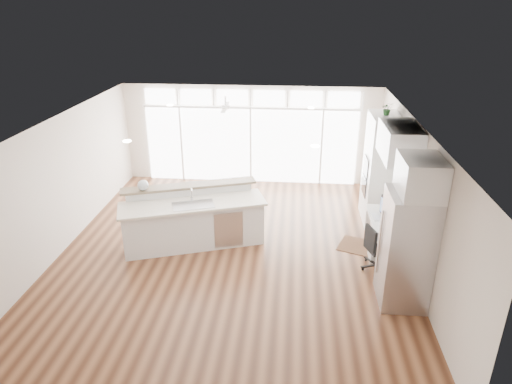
{
  "coord_description": "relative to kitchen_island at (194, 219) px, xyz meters",
  "views": [
    {
      "loc": [
        1.2,
        -8.12,
        4.85
      ],
      "look_at": [
        0.44,
        0.6,
        1.1
      ],
      "focal_mm": 32.0,
      "sensor_mm": 36.0,
      "label": 1
    }
  ],
  "objects": [
    {
      "name": "rug",
      "position": [
        3.55,
        0.17,
        -0.58
      ],
      "size": [
        1.16,
        1.01,
        0.01
      ],
      "primitive_type": "cube",
      "rotation": [
        0.0,
        0.0,
        -0.37
      ],
      "color": "#311B0F",
      "rests_on": "floor"
    },
    {
      "name": "wall_back",
      "position": [
        0.84,
        3.77,
        0.76
      ],
      "size": [
        7.0,
        0.04,
        2.7
      ],
      "primitive_type": "cube",
      "color": "beige",
      "rests_on": "floor"
    },
    {
      "name": "upper_cabinets",
      "position": [
        4.01,
        0.07,
        1.76
      ],
      "size": [
        0.64,
        1.3,
        0.64
      ],
      "primitive_type": "cube",
      "color": "white",
      "rests_on": "wall_right"
    },
    {
      "name": "refrigerator",
      "position": [
        3.95,
        -1.58,
        0.41
      ],
      "size": [
        0.76,
        0.9,
        2.0
      ],
      "primitive_type": "cube",
      "color": "#B3B3B8",
      "rests_on": "floor"
    },
    {
      "name": "kitchen_island",
      "position": [
        0.0,
        0.0,
        0.0
      ],
      "size": [
        3.18,
        2.04,
        1.18
      ],
      "primitive_type": "cube",
      "rotation": [
        0.0,
        0.0,
        0.33
      ],
      "color": "white",
      "rests_on": "floor"
    },
    {
      "name": "monitor",
      "position": [
        3.89,
        0.07,
        0.38
      ],
      "size": [
        0.15,
        0.52,
        0.43
      ],
      "primitive_type": "cube",
      "rotation": [
        0.0,
        0.0,
        0.12
      ],
      "color": "black",
      "rests_on": "desk_nook"
    },
    {
      "name": "floor",
      "position": [
        0.84,
        -0.23,
        -0.6
      ],
      "size": [
        7.0,
        8.0,
        0.02
      ],
      "primitive_type": "cube",
      "color": "#452515",
      "rests_on": "ground"
    },
    {
      "name": "desk_window",
      "position": [
        4.3,
        0.07,
        0.96
      ],
      "size": [
        0.04,
        0.85,
        0.85
      ],
      "primitive_type": "cube",
      "color": "white",
      "rests_on": "wall_right"
    },
    {
      "name": "desk_nook",
      "position": [
        3.97,
        0.07,
        -0.21
      ],
      "size": [
        0.72,
        1.3,
        0.76
      ],
      "primitive_type": "cube",
      "color": "white",
      "rests_on": "floor"
    },
    {
      "name": "office_chair",
      "position": [
        3.72,
        -0.62,
        -0.14
      ],
      "size": [
        0.58,
        0.56,
        0.9
      ],
      "primitive_type": "cube",
      "rotation": [
        0.0,
        0.0,
        0.32
      ],
      "color": "black",
      "rests_on": "floor"
    },
    {
      "name": "glass_wall",
      "position": [
        0.84,
        3.71,
        0.46
      ],
      "size": [
        5.8,
        0.06,
        2.08
      ],
      "primitive_type": "cube",
      "color": "white",
      "rests_on": "wall_back"
    },
    {
      "name": "wall_right",
      "position": [
        4.34,
        -0.23,
        0.76
      ],
      "size": [
        0.04,
        8.0,
        2.7
      ],
      "primitive_type": "cube",
      "color": "beige",
      "rests_on": "floor"
    },
    {
      "name": "recessed_lights",
      "position": [
        0.84,
        -0.03,
        2.09
      ],
      "size": [
        3.4,
        3.0,
        0.02
      ],
      "primitive_type": "cube",
      "color": "white",
      "rests_on": "ceiling"
    },
    {
      "name": "keyboard",
      "position": [
        3.72,
        0.07,
        0.18
      ],
      "size": [
        0.15,
        0.36,
        0.02
      ],
      "primitive_type": "cube",
      "rotation": [
        0.0,
        0.0,
        0.07
      ],
      "color": "silver",
      "rests_on": "desk_nook"
    },
    {
      "name": "oven_cabinet",
      "position": [
        4.01,
        1.57,
        0.66
      ],
      "size": [
        0.64,
        1.2,
        2.5
      ],
      "primitive_type": "cube",
      "color": "white",
      "rests_on": "floor"
    },
    {
      "name": "ceiling_fan",
      "position": [
        0.34,
        2.57,
        1.89
      ],
      "size": [
        1.16,
        1.16,
        0.32
      ],
      "primitive_type": "cube",
      "color": "white",
      "rests_on": "ceiling"
    },
    {
      "name": "fridge_cabinet",
      "position": [
        4.01,
        -1.58,
        1.71
      ],
      "size": [
        0.64,
        0.9,
        0.6
      ],
      "primitive_type": "cube",
      "color": "white",
      "rests_on": "wall_right"
    },
    {
      "name": "fishbowl",
      "position": [
        -1.03,
        0.07,
        0.7
      ],
      "size": [
        0.26,
        0.26,
        0.22
      ],
      "primitive_type": "sphere",
      "rotation": [
        0.0,
        0.0,
        0.19
      ],
      "color": "silver",
      "rests_on": "kitchen_island"
    },
    {
      "name": "framed_photos",
      "position": [
        4.3,
        0.69,
        0.81
      ],
      "size": [
        0.06,
        0.22,
        0.8
      ],
      "primitive_type": "cube",
      "color": "black",
      "rests_on": "wall_right"
    },
    {
      "name": "wall_front",
      "position": [
        0.84,
        -4.23,
        0.76
      ],
      "size": [
        7.0,
        0.04,
        2.7
      ],
      "primitive_type": "cube",
      "color": "beige",
      "rests_on": "floor"
    },
    {
      "name": "ceiling",
      "position": [
        0.84,
        -0.23,
        2.11
      ],
      "size": [
        7.0,
        8.0,
        0.02
      ],
      "primitive_type": "cube",
      "color": "silver",
      "rests_on": "wall_back"
    },
    {
      "name": "transom_row",
      "position": [
        0.84,
        3.71,
        1.79
      ],
      "size": [
        5.9,
        0.06,
        0.4
      ],
      "primitive_type": "cube",
      "color": "white",
      "rests_on": "wall_back"
    },
    {
      "name": "wall_left",
      "position": [
        -2.66,
        -0.23,
        0.76
      ],
      "size": [
        0.04,
        8.0,
        2.7
      ],
      "primitive_type": "cube",
      "color": "beige",
      "rests_on": "floor"
    },
    {
      "name": "potted_plant",
      "position": [
        4.01,
        1.57,
        2.02
      ],
      "size": [
        0.25,
        0.27,
        0.21
      ],
      "primitive_type": "imported",
      "rotation": [
        0.0,
        0.0,
        0.0
      ],
      "color": "#245424",
      "rests_on": "oven_cabinet"
    }
  ]
}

